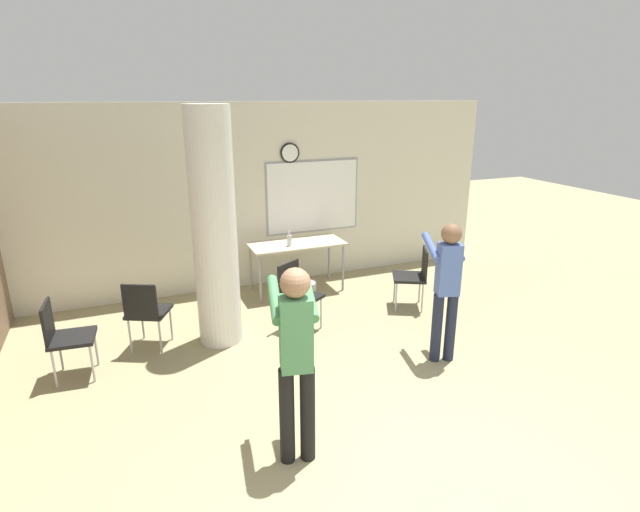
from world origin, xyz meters
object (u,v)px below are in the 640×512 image
folding_table (297,247)px  chair_near_pillar (146,309)px  chair_mid_room (414,273)px  chair_table_front (297,291)px  person_playing_side (447,282)px  bottle_on_table (289,240)px  chair_by_left_wall (64,334)px  person_playing_front (296,351)px

folding_table → chair_near_pillar: bearing=-154.0°
chair_mid_room → chair_table_front: bearing=-179.7°
chair_near_pillar → person_playing_side: 3.45m
bottle_on_table → chair_table_front: 1.23m
folding_table → chair_table_front: bearing=-109.8°
chair_mid_room → chair_by_left_wall: same height
folding_table → person_playing_side: 2.75m
chair_near_pillar → person_playing_side: (3.07, -1.51, 0.43)m
chair_mid_room → chair_near_pillar: bearing=177.9°
person_playing_side → chair_mid_room: bearing=70.1°
chair_table_front → chair_by_left_wall: 2.66m
chair_mid_room → chair_table_front: 1.75m
folding_table → chair_near_pillar: (-2.26, -1.10, -0.19)m
folding_table → person_playing_front: size_ratio=0.85×
bottle_on_table → chair_near_pillar: 2.36m
chair_near_pillar → chair_table_front: same height
folding_table → chair_table_front: chair_table_front is taller
bottle_on_table → person_playing_side: size_ratio=0.14×
chair_table_front → person_playing_side: bearing=-47.4°
person_playing_side → person_playing_front: bearing=-156.2°
chair_table_front → bottle_on_table: bearing=75.3°
chair_near_pillar → chair_by_left_wall: bearing=-158.5°
bottle_on_table → chair_table_front: size_ratio=0.26×
chair_mid_room → person_playing_side: size_ratio=0.54×
bottle_on_table → person_playing_side: (0.96, -2.51, 0.09)m
chair_near_pillar → folding_table: bearing=26.0°
chair_table_front → chair_by_left_wall: (-2.65, -0.19, 0.00)m
chair_mid_room → person_playing_side: (-0.50, -1.38, 0.43)m
person_playing_side → person_playing_front: (-2.08, -0.92, 0.05)m
chair_by_left_wall → person_playing_front: (1.83, -2.09, 0.48)m
chair_near_pillar → chair_by_left_wall: 0.90m
chair_mid_room → chair_table_front: (-1.75, -0.01, 0.00)m
folding_table → bottle_on_table: 0.23m
chair_by_left_wall → chair_mid_room: bearing=2.6°
bottle_on_table → person_playing_front: bearing=-108.1°
chair_table_front → person_playing_side: 1.91m
folding_table → person_playing_side: (0.81, -2.61, 0.24)m
chair_by_left_wall → folding_table: bearing=24.9°
chair_near_pillar → chair_table_front: size_ratio=1.00×
chair_table_front → person_playing_side: (1.26, -1.37, 0.43)m
chair_mid_room → chair_by_left_wall: (-4.41, -0.20, 0.00)m
chair_table_front → person_playing_front: bearing=-109.8°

